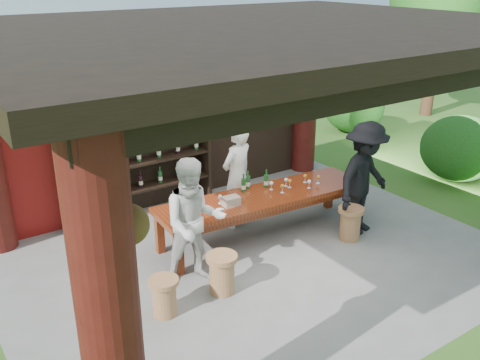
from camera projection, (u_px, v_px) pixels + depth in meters
ground at (255, 257)px, 8.26m from camera, size 90.00×90.00×0.00m
pavilion at (238, 117)px, 7.78m from camera, size 7.50×6.00×3.60m
wine_shelf at (138, 150)px, 9.30m from camera, size 2.71×0.41×2.39m
tasting_table at (263, 201)px, 8.66m from camera, size 3.64×1.18×0.75m
stool_near_left at (222, 273)px, 7.26m from camera, size 0.44×0.44×0.57m
stool_near_right at (350, 223)px, 8.70m from camera, size 0.42×0.42×0.56m
stool_far_left at (164, 296)px, 6.81m from camera, size 0.39×0.39×0.52m
host at (237, 176)px, 8.97m from camera, size 0.75×0.59×1.80m
guest_woman at (194, 223)px, 7.30m from camera, size 1.06×0.93×1.84m
guest_man at (364, 179)px, 8.71m from camera, size 1.36×0.95×1.91m
table_bottles at (253, 180)px, 8.78m from camera, size 0.50×0.21×0.31m
table_glasses at (286, 185)px, 8.81m from camera, size 1.89×0.38×0.15m
napkin_basket at (231, 201)px, 8.21m from camera, size 0.27×0.20×0.14m
shrubs at (337, 197)px, 9.03m from camera, size 14.44×9.10×1.36m
trees at (358, 11)px, 10.44m from camera, size 20.17×8.87×4.80m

